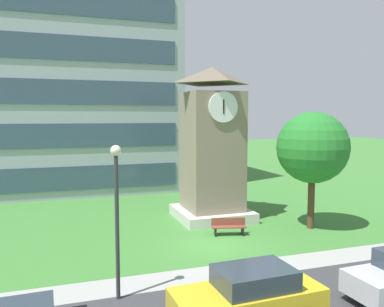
% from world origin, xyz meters
% --- Properties ---
extents(ground_plane, '(160.00, 160.00, 0.00)m').
position_xyz_m(ground_plane, '(0.00, 0.00, 0.00)').
color(ground_plane, '#3D7A33').
extents(kerb_strip, '(120.00, 1.60, 0.01)m').
position_xyz_m(kerb_strip, '(0.00, -3.24, 0.00)').
color(kerb_strip, '#9E9E99').
rests_on(kerb_strip, ground).
extents(office_building, '(21.22, 13.08, 25.60)m').
position_xyz_m(office_building, '(-7.72, 19.70, 12.80)').
color(office_building, '#9EA8B2').
rests_on(office_building, ground).
extents(clock_tower, '(4.25, 4.25, 9.13)m').
position_xyz_m(clock_tower, '(1.89, 4.72, 4.03)').
color(clock_tower, gray).
rests_on(clock_tower, ground).
extents(park_bench, '(1.86, 0.92, 0.88)m').
position_xyz_m(park_bench, '(1.48, 1.27, 0.46)').
color(park_bench, brown).
rests_on(park_bench, ground).
extents(street_lamp, '(0.36, 0.36, 5.26)m').
position_xyz_m(street_lamp, '(-5.07, -4.19, 3.31)').
color(street_lamp, '#333338').
rests_on(street_lamp, ground).
extents(tree_streetside, '(3.93, 3.93, 6.48)m').
position_xyz_m(tree_streetside, '(6.32, 0.98, 4.50)').
color(tree_streetside, '#513823').
rests_on(tree_streetside, ground).
extents(parked_car_yellow, '(4.61, 2.12, 1.69)m').
position_xyz_m(parked_car_yellow, '(-1.58, -7.05, 0.86)').
color(parked_car_yellow, gold).
rests_on(parked_car_yellow, ground).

